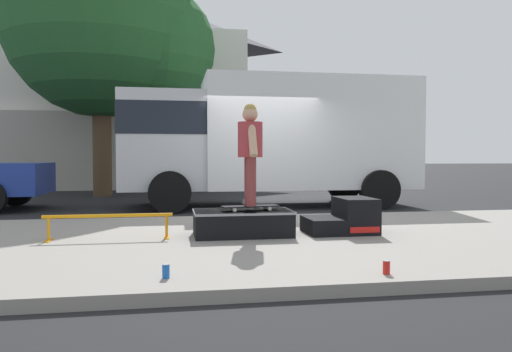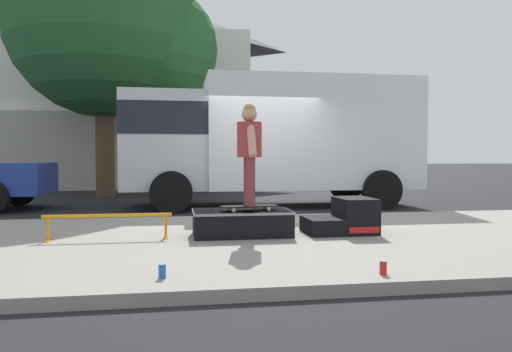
{
  "view_description": "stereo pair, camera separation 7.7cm",
  "coord_description": "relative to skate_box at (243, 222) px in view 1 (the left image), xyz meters",
  "views": [
    {
      "loc": [
        -1.93,
        -9.42,
        1.2
      ],
      "look_at": [
        -0.63,
        -1.77,
        0.89
      ],
      "focal_mm": 34.37,
      "sensor_mm": 36.0,
      "label": 1
    },
    {
      "loc": [
        -1.86,
        -9.43,
        1.2
      ],
      "look_at": [
        -0.63,
        -1.77,
        0.89
      ],
      "focal_mm": 34.37,
      "sensor_mm": 36.0,
      "label": 2
    }
  ],
  "objects": [
    {
      "name": "kicker_ramp",
      "position": [
        1.47,
        -0.0,
        0.02
      ],
      "size": [
        0.96,
        0.73,
        0.5
      ],
      "color": "black",
      "rests_on": "sidewalk_slab"
    },
    {
      "name": "soda_can_b",
      "position": [
        0.99,
        -2.42,
        -0.12
      ],
      "size": [
        0.07,
        0.07,
        0.13
      ],
      "color": "red",
      "rests_on": "sidewalk_slab"
    },
    {
      "name": "ground_plane",
      "position": [
        0.99,
        2.81,
        -0.31
      ],
      "size": [
        140.0,
        140.0,
        0.0
      ],
      "primitive_type": "plane",
      "color": "black"
    },
    {
      "name": "grind_rail",
      "position": [
        -1.77,
        -0.02,
        0.07
      ],
      "size": [
        1.65,
        0.28,
        0.33
      ],
      "color": "orange",
      "rests_on": "sidewalk_slab"
    },
    {
      "name": "house_behind",
      "position": [
        -2.61,
        15.54,
        3.94
      ],
      "size": [
        9.54,
        8.22,
        8.4
      ],
      "color": "silver",
      "rests_on": "ground"
    },
    {
      "name": "sidewalk_slab",
      "position": [
        0.99,
        -0.19,
        -0.25
      ],
      "size": [
        50.0,
        5.0,
        0.12
      ],
      "primitive_type": "cube",
      "color": "gray",
      "rests_on": "ground"
    },
    {
      "name": "skate_box",
      "position": [
        0.0,
        0.0,
        0.0
      ],
      "size": [
        1.34,
        0.77,
        0.34
      ],
      "color": "black",
      "rests_on": "sidewalk_slab"
    },
    {
      "name": "skateboard",
      "position": [
        0.1,
        -0.04,
        0.22
      ],
      "size": [
        0.8,
        0.33,
        0.07
      ],
      "color": "black",
      "rests_on": "skate_box"
    },
    {
      "name": "box_truck",
      "position": [
        1.33,
        5.01,
        1.4
      ],
      "size": [
        6.91,
        2.63,
        3.05
      ],
      "color": "white",
      "rests_on": "ground"
    },
    {
      "name": "skater_kid",
      "position": [
        0.1,
        -0.04,
        1.04
      ],
      "size": [
        0.34,
        0.71,
        1.39
      ],
      "color": "brown",
      "rests_on": "skateboard"
    },
    {
      "name": "soda_can",
      "position": [
        -1.01,
        -2.23,
        -0.12
      ],
      "size": [
        0.07,
        0.07,
        0.13
      ],
      "color": "#1959B2",
      "rests_on": "sidewalk_slab"
    },
    {
      "name": "street_tree_main",
      "position": [
        -2.7,
        8.86,
        4.79
      ],
      "size": [
        6.32,
        5.74,
        8.14
      ],
      "color": "brown",
      "rests_on": "ground"
    }
  ]
}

